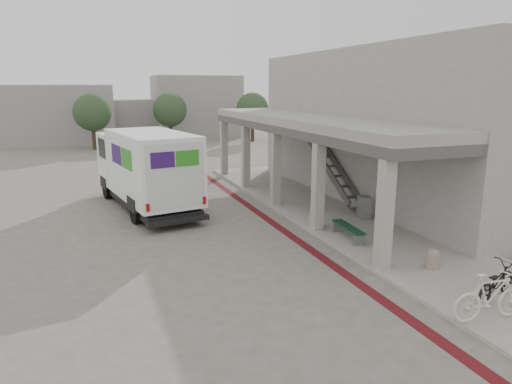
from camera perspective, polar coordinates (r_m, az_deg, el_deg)
name	(u,v)px	position (r m, az deg, el deg)	size (l,w,h in m)	color
ground	(270,243)	(15.99, 1.75, -6.33)	(120.00, 120.00, 0.00)	#605A52
bike_lane_stripe	(274,224)	(18.11, 2.28, -3.99)	(0.35, 40.00, 0.01)	#541016
sidewalk	(368,229)	(17.81, 13.78, -4.48)	(4.40, 28.00, 0.12)	gray
transit_building	(368,128)	(22.42, 13.80, 7.77)	(7.60, 17.00, 7.00)	gray
distant_backdrop	(113,113)	(49.99, -17.46, 9.40)	(28.00, 10.00, 6.50)	gray
tree_left	(92,113)	(42.01, -19.80, 9.33)	(3.20, 3.20, 4.80)	#38281C
tree_mid	(170,110)	(44.68, -10.73, 10.03)	(3.20, 3.20, 4.80)	#38281C
tree_right	(252,109)	(45.80, -0.44, 10.32)	(3.20, 3.20, 4.80)	#38281C
fedex_truck	(145,167)	(20.70, -13.67, 3.02)	(3.79, 8.40, 3.46)	black
bench	(348,230)	(16.27, 11.46, -4.65)	(0.55, 1.88, 0.44)	slate
bollard_near	(433,258)	(14.35, 21.21, -7.75)	(0.40, 0.40, 0.60)	gray
bollard_far	(313,220)	(17.40, 7.18, -3.46)	(0.36, 0.36, 0.55)	gray
utility_cabinet	(364,207)	(18.82, 13.38, -1.88)	(0.41, 0.55, 0.91)	gray
bicycle_black	(496,282)	(12.93, 27.83, -9.90)	(0.62, 1.77, 0.93)	black
bicycle_cream	(490,296)	(11.75, 27.26, -11.53)	(0.54, 1.91, 1.15)	silver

